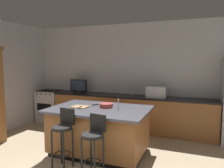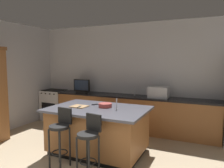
{
  "view_description": "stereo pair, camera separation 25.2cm",
  "coord_description": "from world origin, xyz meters",
  "views": [
    {
      "loc": [
        1.58,
        -1.72,
        1.82
      ],
      "look_at": [
        -0.12,
        2.58,
        1.33
      ],
      "focal_mm": 34.51,
      "sensor_mm": 36.0,
      "label": 1
    },
    {
      "loc": [
        1.81,
        -1.62,
        1.82
      ],
      "look_at": [
        -0.12,
        2.58,
        1.33
      ],
      "focal_mm": 34.51,
      "sensor_mm": 36.0,
      "label": 2
    }
  ],
  "objects": [
    {
      "name": "kitchen_island",
      "position": [
        -0.18,
        2.05,
        0.46
      ],
      "size": [
        1.93,
        1.3,
        0.91
      ],
      "color": "black",
      "rests_on": "ground_plane"
    },
    {
      "name": "counter_back",
      "position": [
        -0.05,
        3.66,
        0.46
      ],
      "size": [
        4.33,
        0.62,
        0.92
      ],
      "color": "brown",
      "rests_on": "ground_plane"
    },
    {
      "name": "tv_monitor",
      "position": [
        -1.55,
        3.61,
        1.1
      ],
      "size": [
        0.51,
        0.16,
        0.39
      ],
      "color": "black",
      "rests_on": "counter_back"
    },
    {
      "name": "fruit_bowl",
      "position": [
        -0.08,
        2.18,
        0.94
      ],
      "size": [
        0.27,
        0.27,
        0.08
      ],
      "primitive_type": "cylinder",
      "color": "#993833",
      "rests_on": "kitchen_island"
    },
    {
      "name": "bar_stool_left",
      "position": [
        -0.49,
        1.27,
        0.61
      ],
      "size": [
        0.34,
        0.35,
        1.01
      ],
      "rotation": [
        0.0,
        0.0,
        -0.08
      ],
      "color": "black",
      "rests_on": "ground_plane"
    },
    {
      "name": "microwave",
      "position": [
        0.66,
        3.66,
        1.06
      ],
      "size": [
        0.48,
        0.36,
        0.28
      ],
      "primitive_type": "cube",
      "color": "#B7BABF",
      "rests_on": "counter_back"
    },
    {
      "name": "sink_faucet_island",
      "position": [
        0.22,
        2.05,
        1.02
      ],
      "size": [
        0.02,
        0.02,
        0.22
      ],
      "primitive_type": "cylinder",
      "color": "#B2B2B7",
      "rests_on": "kitchen_island"
    },
    {
      "name": "tv_remote",
      "position": [
        -0.53,
        1.93,
        0.92
      ],
      "size": [
        0.08,
        0.18,
        0.02
      ],
      "primitive_type": "cube",
      "rotation": [
        0.0,
        0.0,
        0.23
      ],
      "color": "black",
      "rests_on": "kitchen_island"
    },
    {
      "name": "cutting_board",
      "position": [
        -0.57,
        1.98,
        0.91
      ],
      "size": [
        0.32,
        0.28,
        0.02
      ],
      "primitive_type": "cube",
      "rotation": [
        0.0,
        0.0,
        -0.02
      ],
      "color": "#A87F51",
      "rests_on": "kitchen_island"
    },
    {
      "name": "cell_phone",
      "position": [
        -0.39,
        2.31,
        0.91
      ],
      "size": [
        0.14,
        0.16,
        0.01
      ],
      "primitive_type": "cube",
      "rotation": [
        0.0,
        0.0,
        -0.54
      ],
      "color": "black",
      "rests_on": "kitchen_island"
    },
    {
      "name": "wall_back",
      "position": [
        0.0,
        4.04,
        1.42
      ],
      "size": [
        6.51,
        0.12,
        2.85
      ],
      "primitive_type": "cube",
      "color": "#BCBCC1",
      "rests_on": "ground_plane"
    },
    {
      "name": "sink_faucet_back",
      "position": [
        -0.0,
        3.76,
        1.04
      ],
      "size": [
        0.02,
        0.02,
        0.24
      ],
      "primitive_type": "cylinder",
      "color": "#B2B2B7",
      "rests_on": "counter_back"
    },
    {
      "name": "bar_stool_right",
      "position": [
        0.12,
        1.21,
        0.59
      ],
      "size": [
        0.34,
        0.36,
        0.98
      ],
      "rotation": [
        0.0,
        0.0,
        -0.16
      ],
      "color": "black",
      "rests_on": "ground_plane"
    },
    {
      "name": "range_oven",
      "position": [
        -2.58,
        3.66,
        0.47
      ],
      "size": [
        0.72,
        0.63,
        0.94
      ],
      "color": "#B7BABF",
      "rests_on": "ground_plane"
    }
  ]
}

